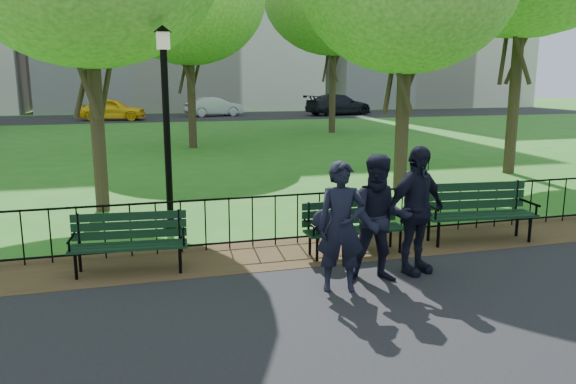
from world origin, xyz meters
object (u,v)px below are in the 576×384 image
object	(u,v)px
park_bench_left_a	(129,236)
park_bench_right_a	(477,206)
sedan_dark	(339,105)
park_bench_main	(342,221)
sedan_silver	(214,107)
person_left	(341,227)
person_mid	(380,219)
taxi	(112,109)
lamppost	(166,120)
person_right	(416,210)

from	to	relation	value
park_bench_left_a	park_bench_right_a	world-z (taller)	park_bench_right_a
sedan_dark	park_bench_main	bearing A→B (deg)	143.39
sedan_silver	person_left	bearing A→B (deg)	160.39
person_left	sedan_silver	size ratio (longest dim) A/B	0.41
park_bench_left_a	sedan_silver	distance (m)	34.54
person_left	person_mid	world-z (taller)	person_mid
person_mid	taxi	bearing A→B (deg)	112.31
person_mid	sedan_dark	xyz separation A→B (m)	(12.49, 34.27, -0.12)
park_bench_right_a	person_mid	size ratio (longest dim) A/B	1.11
park_bench_left_a	taxi	xyz separation A→B (m)	(-0.93, 31.81, 0.21)
sedan_silver	person_mid	bearing A→B (deg)	161.41
sedan_silver	lamppost	bearing A→B (deg)	156.14
person_left	sedan_silver	bearing A→B (deg)	98.20
sedan_dark	park_bench_right_a	bearing A→B (deg)	147.37
person_mid	sedan_silver	xyz separation A→B (m)	(2.95, 35.35, -0.20)
taxi	sedan_silver	distance (m)	7.58
lamppost	person_left	world-z (taller)	lamppost
park_bench_main	lamppost	world-z (taller)	lamppost
person_left	sedan_dark	distance (m)	36.88
taxi	sedan_dark	size ratio (longest dim) A/B	0.81
person_right	sedan_dark	world-z (taller)	person_right
park_bench_left_a	person_left	bearing A→B (deg)	-24.59
taxi	person_left	bearing A→B (deg)	-161.99
park_bench_main	lamppost	distance (m)	3.94
park_bench_left_a	park_bench_right_a	distance (m)	5.93
taxi	sedan_silver	bearing A→B (deg)	-61.90
park_bench_right_a	person_right	world-z (taller)	person_right
taxi	park_bench_left_a	bearing A→B (deg)	-166.60
park_bench_main	taxi	bearing A→B (deg)	96.01
taxi	person_right	bearing A→B (deg)	-159.70
sedan_silver	sedan_dark	size ratio (longest dim) A/B	0.79
taxi	sedan_dark	distance (m)	16.85
lamppost	sedan_silver	distance (m)	32.02
lamppost	sedan_dark	size ratio (longest dim) A/B	0.70
park_bench_left_a	person_left	size ratio (longest dim) A/B	0.97
person_mid	taxi	xyz separation A→B (m)	(-4.32, 33.22, -0.16)
park_bench_left_a	person_mid	xyz separation A→B (m)	(3.40, -1.40, 0.37)
sedan_dark	person_right	bearing A→B (deg)	145.07
person_left	person_mid	bearing A→B (deg)	29.44
sedan_silver	sedan_dark	bearing A→B (deg)	-110.27
park_bench_main	park_bench_right_a	distance (m)	2.62
park_bench_main	taxi	world-z (taller)	taxi
park_bench_left_a	taxi	distance (m)	31.83
park_bench_left_a	lamppost	xyz separation A→B (m)	(0.77, 2.45, 1.52)
park_bench_main	person_mid	world-z (taller)	person_mid
park_bench_main	taxi	distance (m)	32.26
park_bench_left_a	person_right	xyz separation A→B (m)	(4.05, -1.22, 0.41)
park_bench_right_a	person_mid	xyz separation A→B (m)	(-2.53, -1.40, 0.28)
park_bench_main	person_right	world-z (taller)	person_right
lamppost	park_bench_right_a	bearing A→B (deg)	-25.42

